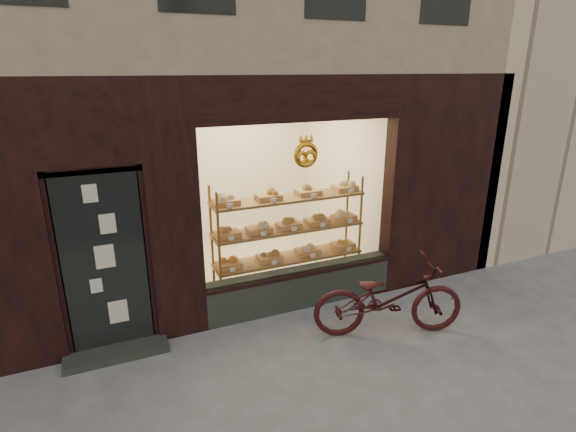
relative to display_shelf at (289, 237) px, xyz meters
name	(u,v)px	position (x,y,z in m)	size (l,w,h in m)	color
ground	(352,416)	(-0.45, -2.55, -0.87)	(90.00, 90.00, 0.00)	#575757
neighbor_right	(574,13)	(9.15, 2.95, 3.63)	(12.00, 7.00, 9.00)	beige
display_shelf	(289,237)	(0.00, 0.00, 0.00)	(2.20, 0.45, 1.70)	brown
bicycle	(389,298)	(0.69, -1.48, -0.38)	(0.65, 1.86, 0.98)	black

